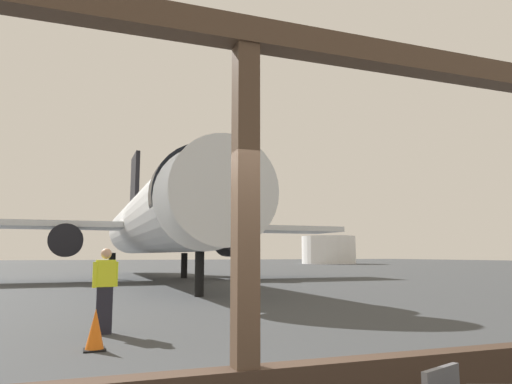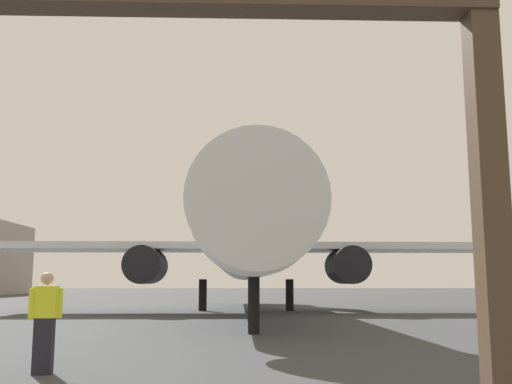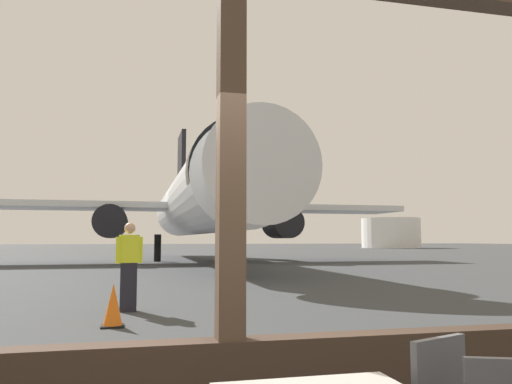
# 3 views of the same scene
# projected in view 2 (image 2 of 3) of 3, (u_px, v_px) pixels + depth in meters

# --- Properties ---
(ground_plane) EXTENTS (220.00, 220.00, 0.00)m
(ground_plane) POSITION_uv_depth(u_px,v_px,m) (202.00, 304.00, 43.12)
(ground_plane) COLOR #383A3D
(airplane) EXTENTS (26.63, 31.75, 10.72)m
(airplane) POSITION_uv_depth(u_px,v_px,m) (247.00, 240.00, 30.50)
(airplane) COLOR silver
(airplane) RESTS_ON ground
(ground_crew_worker) EXTENTS (0.52, 0.31, 1.74)m
(ground_crew_worker) POSITION_uv_depth(u_px,v_px,m) (45.00, 321.00, 10.25)
(ground_crew_worker) COLOR black
(ground_crew_worker) RESTS_ON ground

